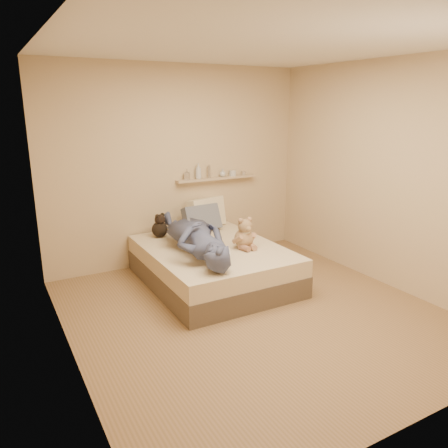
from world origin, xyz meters
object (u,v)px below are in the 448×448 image
pillow_grey (202,218)px  wall_shelf (217,178)px  teddy_bear (245,235)px  person (196,236)px  bed (213,265)px  game_console (222,252)px  dark_plush (160,227)px  pillow_cream (207,213)px

pillow_grey → wall_shelf: 0.63m
teddy_bear → person: 0.58m
bed → teddy_bear: size_ratio=5.02×
game_console → dark_plush: dark_plush is taller
game_console → pillow_grey: 1.32m
teddy_bear → pillow_cream: pillow_cream is taller
game_console → teddy_bear: teddy_bear is taller
game_console → pillow_cream: (0.53, 1.40, 0.06)m
bed → person: (-0.25, -0.09, 0.42)m
teddy_bear → wall_shelf: bearing=78.0°
bed → wall_shelf: wall_shelf is taller
teddy_bear → pillow_cream: (0.03, 1.05, 0.04)m
teddy_bear → pillow_grey: 0.92m
bed → pillow_grey: pillow_grey is taller
pillow_cream → pillow_grey: 0.20m
person → bed: bearing=-152.7°
pillow_grey → person: (-0.45, -0.78, 0.02)m
game_console → pillow_grey: size_ratio=0.34×
teddy_bear → person: person is taller
dark_plush → pillow_grey: (0.60, 0.01, 0.04)m
pillow_cream → wall_shelf: 0.50m
person → wall_shelf: 1.36m
teddy_bear → person: (-0.56, 0.14, 0.04)m
game_console → teddy_bear: (0.49, 0.35, 0.02)m
dark_plush → person: bearing=-79.3°
pillow_cream → wall_shelf: wall_shelf is taller
pillow_cream → person: 1.09m
teddy_bear → wall_shelf: wall_shelf is taller
pillow_grey → person: bearing=-120.3°
pillow_cream → pillow_grey: bearing=-135.8°
bed → teddy_bear: bearing=-35.9°
teddy_bear → person: bearing=166.3°
bed → pillow_cream: bearing=67.5°
teddy_bear → game_console: bearing=-144.7°
pillow_cream → wall_shelf: bearing=21.0°
pillow_grey → game_console: bearing=-106.9°
game_console → dark_plush: (-0.22, 1.26, -0.01)m
bed → teddy_bear: 0.54m
game_console → wall_shelf: (0.73, 1.48, 0.51)m
bed → teddy_bear: teddy_bear is taller
teddy_bear → dark_plush: teddy_bear is taller
pillow_cream → person: pillow_cream is taller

